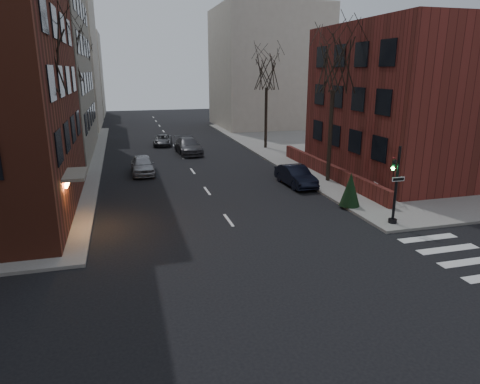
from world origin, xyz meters
The scene contains 21 objects.
ground centered at (0.00, 0.00, 0.00)m, with size 160.00×160.00×0.00m, color black.
sidewalk_far_right centered at (29.00, 30.00, 0.07)m, with size 44.00×44.00×0.15m, color gray.
building_right_brick centered at (16.50, 19.00, 5.50)m, with size 12.00×14.00×11.00m, color maroon.
low_wall_right centered at (9.30, 19.00, 0.65)m, with size 0.35×16.00×1.00m, color maroon.
building_distant_la centered at (-15.00, 55.00, 9.00)m, with size 14.00×16.00×18.00m, color beige.
building_distant_ra centered at (15.00, 50.00, 8.00)m, with size 14.00×14.00×16.00m, color beige.
building_distant_lb centered at (-13.00, 72.00, 7.00)m, with size 10.00×12.00×14.00m, color beige.
traffic_signal centered at (7.94, 8.99, 1.91)m, with size 0.76×0.44×4.00m.
tree_left_a centered at (-8.80, 14.00, 8.47)m, with size 4.18×4.18×10.26m.
tree_left_b centered at (-8.80, 26.00, 8.91)m, with size 4.40×4.40×10.80m.
tree_left_c centered at (-8.80, 40.00, 8.03)m, with size 3.96×3.96×9.72m.
tree_right_a centered at (8.80, 18.00, 8.03)m, with size 3.96×3.96×9.72m.
tree_right_b centered at (8.80, 32.00, 7.59)m, with size 3.74×3.74×9.18m.
streetlamp_near centered at (-8.20, 22.00, 4.24)m, with size 0.36×0.36×6.28m.
streetlamp_far centered at (-8.20, 42.00, 4.24)m, with size 0.36×0.36×6.28m.
parked_sedan centered at (6.20, 17.70, 0.70)m, with size 1.48×4.25×1.40m, color black.
car_lane_silver centered at (-3.87, 24.06, 0.72)m, with size 1.70×4.22×1.44m, color #9D9DA2.
car_lane_gray centered at (0.80, 31.47, 0.75)m, with size 2.11×5.18×1.50m, color #3F3F44.
car_lane_far centered at (-1.11, 36.92, 0.56)m, with size 1.85×4.01×1.12m, color #47474C.
sandwich_board centered at (9.81, 13.63, 0.58)m, with size 0.38×0.54×0.86m, color white.
evergreen_shrub centered at (7.30, 12.20, 1.13)m, with size 1.18×1.18×1.96m, color black.
Camera 1 is at (-5.11, -9.02, 7.75)m, focal length 32.00 mm.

